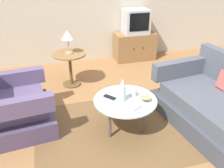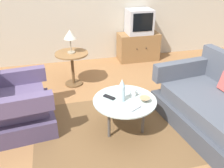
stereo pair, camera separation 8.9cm
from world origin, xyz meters
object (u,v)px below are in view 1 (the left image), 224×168
object	(u,v)px
table_lamp	(68,36)
tv_remote_dark	(110,97)
armchair	(7,108)
vase	(123,90)
television	(136,21)
mug	(134,92)
tv_stand	(135,46)
tv_remote_silver	(136,108)
bowl	(145,99)
side_table	(70,62)
coffee_table	(125,102)

from	to	relation	value
table_lamp	tv_remote_dark	world-z (taller)	table_lamp
armchair	vase	bearing A→B (deg)	66.11
television	mug	bearing A→B (deg)	-110.87
table_lamp	tv_remote_dark	distance (m)	1.45
tv_stand	tv_remote_silver	xyz separation A→B (m)	(-0.92, -2.51, 0.17)
table_lamp	mug	world-z (taller)	table_lamp
tv_remote_dark	tv_remote_silver	size ratio (longest dim) A/B	0.97
armchair	bowl	world-z (taller)	armchair
mug	tv_remote_dark	size ratio (longest dim) A/B	0.83
tv_stand	television	bearing A→B (deg)	90.00
bowl	table_lamp	bearing A→B (deg)	115.24
bowl	tv_remote_silver	world-z (taller)	bowl
television	tv_remote_silver	bearing A→B (deg)	-110.07
side_table	bowl	world-z (taller)	side_table
table_lamp	bowl	bearing A→B (deg)	-64.76
tv_stand	tv_remote_dark	bearing A→B (deg)	-117.77
side_table	tv_remote_silver	size ratio (longest dim) A/B	3.69
side_table	table_lamp	xyz separation A→B (m)	(-0.00, 0.00, 0.46)
bowl	armchair	bearing A→B (deg)	162.58
table_lamp	coffee_table	bearing A→B (deg)	-70.74
side_table	television	distance (m)	1.76
tv_stand	armchair	bearing A→B (deg)	-142.20
coffee_table	tv_remote_silver	world-z (taller)	tv_remote_silver
side_table	table_lamp	distance (m)	0.46
table_lamp	armchair	bearing A→B (deg)	-132.03
mug	coffee_table	bearing A→B (deg)	-152.67
coffee_table	table_lamp	distance (m)	1.59
table_lamp	bowl	xyz separation A→B (m)	(0.72, -1.54, -0.41)
coffee_table	tv_remote_dark	bearing A→B (deg)	152.82
vase	tv_remote_dark	distance (m)	0.21
table_lamp	bowl	world-z (taller)	table_lamp
table_lamp	tv_remote_silver	xyz separation A→B (m)	(0.56, -1.67, -0.42)
table_lamp	bowl	distance (m)	1.75
vase	tv_remote_dark	size ratio (longest dim) A/B	1.93
television	table_lamp	distance (m)	1.71
tv_stand	television	xyz separation A→B (m)	(-0.00, 0.01, 0.54)
tv_remote_dark	tv_remote_silver	distance (m)	0.39
mug	tv_remote_silver	xyz separation A→B (m)	(-0.07, -0.30, -0.04)
side_table	tv_remote_silver	world-z (taller)	side_table
coffee_table	bowl	world-z (taller)	bowl
vase	mug	xyz separation A→B (m)	(0.17, 0.08, -0.09)
bowl	television	bearing A→B (deg)	72.40
television	side_table	bearing A→B (deg)	-149.95
television	table_lamp	world-z (taller)	television
tv_stand	vase	size ratio (longest dim) A/B	2.92
armchair	vase	size ratio (longest dim) A/B	3.57
table_lamp	tv_stand	bearing A→B (deg)	29.64
bowl	tv_remote_dark	world-z (taller)	bowl
side_table	television	xyz separation A→B (m)	(1.48, 0.86, 0.40)
tv_stand	coffee_table	bearing A→B (deg)	-113.26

